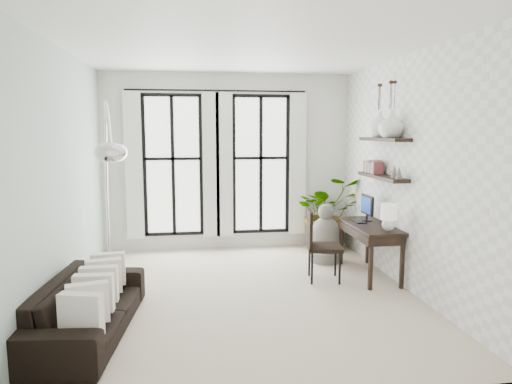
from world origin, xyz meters
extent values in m
plane|color=beige|center=(0.00, 0.00, 0.00)|extent=(5.00, 5.00, 0.00)
plane|color=white|center=(0.00, 0.00, 3.20)|extent=(5.00, 5.00, 0.00)
plane|color=#AEC3B6|center=(-2.25, 0.00, 1.60)|extent=(0.00, 5.00, 5.00)
plane|color=white|center=(2.25, 0.00, 1.60)|extent=(0.00, 5.00, 5.00)
plane|color=white|center=(0.00, 2.50, 1.60)|extent=(4.50, 0.00, 4.50)
cube|color=white|center=(-1.00, 2.47, 1.55)|extent=(1.00, 0.02, 2.50)
cube|color=white|center=(-1.68, 2.37, 1.55)|extent=(0.30, 0.04, 2.60)
cube|color=white|center=(-0.32, 2.37, 1.55)|extent=(0.30, 0.04, 2.60)
cube|color=white|center=(0.60, 2.47, 1.55)|extent=(1.00, 0.02, 2.50)
cube|color=white|center=(-0.08, 2.37, 1.55)|extent=(0.30, 0.04, 2.60)
cube|color=white|center=(1.28, 2.37, 1.55)|extent=(0.30, 0.04, 2.60)
cylinder|color=black|center=(-0.20, 2.38, 2.88)|extent=(3.20, 0.03, 0.03)
cube|color=black|center=(2.11, 0.49, 1.50)|extent=(0.25, 1.30, 0.05)
cube|color=black|center=(2.11, 0.49, 2.05)|extent=(0.25, 1.30, 0.05)
cube|color=#BE582F|center=(2.11, 1.04, 1.61)|extent=(0.16, 0.04, 0.18)
cube|color=#2F54A6|center=(2.11, 1.00, 1.61)|extent=(0.16, 0.03, 0.18)
cube|color=#FF9B38|center=(2.11, 0.95, 1.61)|extent=(0.16, 0.03, 0.18)
cube|color=green|center=(2.11, 0.91, 1.61)|extent=(0.16, 0.03, 0.18)
cube|color=#8B56C8|center=(2.11, 0.86, 1.61)|extent=(0.16, 0.03, 0.18)
cube|color=orange|center=(2.11, 0.82, 1.61)|extent=(0.16, 0.03, 0.18)
cube|color=#545454|center=(2.11, 0.77, 1.61)|extent=(0.16, 0.03, 0.18)
cube|color=#37B1C0|center=(2.11, 0.73, 1.61)|extent=(0.16, 0.03, 0.18)
cube|color=tan|center=(2.11, 0.68, 1.61)|extent=(0.16, 0.03, 0.18)
cube|color=#923A3F|center=(2.11, 0.64, 1.61)|extent=(0.16, 0.03, 0.18)
cone|color=slate|center=(2.11, 0.09, 1.61)|extent=(0.10, 0.10, 0.18)
cone|color=slate|center=(2.11, -0.06, 1.61)|extent=(0.10, 0.10, 0.18)
imported|color=black|center=(-1.80, -0.98, 0.30)|extent=(1.00, 2.14, 0.61)
cube|color=white|center=(-1.70, -1.68, 0.50)|extent=(0.40, 0.12, 0.40)
cube|color=white|center=(-1.70, -1.40, 0.50)|extent=(0.40, 0.12, 0.40)
cube|color=white|center=(-1.70, -1.12, 0.50)|extent=(0.40, 0.12, 0.40)
cube|color=white|center=(-1.70, -0.84, 0.50)|extent=(0.40, 0.12, 0.40)
cube|color=white|center=(-1.70, -0.56, 0.50)|extent=(0.40, 0.12, 0.40)
cube|color=white|center=(-1.70, -0.28, 0.50)|extent=(0.40, 0.12, 0.40)
imported|color=#2D7228|center=(1.81, 2.15, 0.68)|extent=(1.27, 1.11, 1.36)
cube|color=black|center=(1.95, 0.49, 0.77)|extent=(0.57, 1.34, 0.04)
cube|color=black|center=(1.93, 0.49, 0.68)|extent=(0.51, 1.28, 0.12)
cube|color=black|center=(1.72, -0.12, 0.38)|extent=(0.05, 0.05, 0.74)
cube|color=black|center=(2.18, -0.12, 0.38)|extent=(0.05, 0.05, 0.74)
cube|color=black|center=(1.72, 1.11, 0.38)|extent=(0.05, 0.05, 0.74)
cube|color=black|center=(2.18, 1.11, 0.38)|extent=(0.05, 0.05, 0.74)
cube|color=black|center=(2.00, 0.75, 1.04)|extent=(0.04, 0.42, 0.30)
cube|color=navy|center=(1.98, 0.75, 1.04)|extent=(0.00, 0.36, 0.24)
cube|color=black|center=(1.85, 0.75, 0.80)|extent=(0.15, 0.40, 0.02)
sphere|color=silver|center=(2.00, -0.02, 0.88)|extent=(0.18, 0.18, 0.18)
cylinder|color=white|center=(2.00, -0.02, 1.07)|extent=(0.22, 0.22, 0.22)
cube|color=black|center=(1.23, 0.40, 0.49)|extent=(0.56, 0.56, 0.05)
cube|color=black|center=(1.01, 0.43, 0.76)|extent=(0.12, 0.49, 0.55)
cylinder|color=black|center=(1.03, 0.20, 0.23)|extent=(0.03, 0.03, 0.46)
cylinder|color=black|center=(1.42, 0.20, 0.23)|extent=(0.03, 0.03, 0.46)
cylinder|color=black|center=(1.03, 0.59, 0.23)|extent=(0.03, 0.03, 0.46)
cylinder|color=black|center=(1.42, 0.59, 0.23)|extent=(0.03, 0.03, 0.46)
cylinder|color=silver|center=(-1.90, 0.94, 0.05)|extent=(0.38, 0.38, 0.11)
cylinder|color=silver|center=(-1.90, 0.94, 0.58)|extent=(0.04, 0.04, 1.05)
ellipsoid|color=silver|center=(-1.50, -0.93, 1.95)|extent=(0.34, 0.34, 0.22)
cylinder|color=slate|center=(1.53, 1.34, 0.08)|extent=(0.54, 0.54, 0.16)
ellipsoid|color=slate|center=(1.53, 1.34, 0.46)|extent=(0.49, 0.49, 0.60)
sphere|color=slate|center=(1.53, 1.34, 0.84)|extent=(0.27, 0.27, 0.27)
imported|color=white|center=(2.11, 0.24, 2.27)|extent=(0.37, 0.37, 0.38)
imported|color=white|center=(2.11, 0.64, 2.27)|extent=(0.37, 0.37, 0.38)
camera|label=1|loc=(-0.67, -5.86, 2.17)|focal=32.00mm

